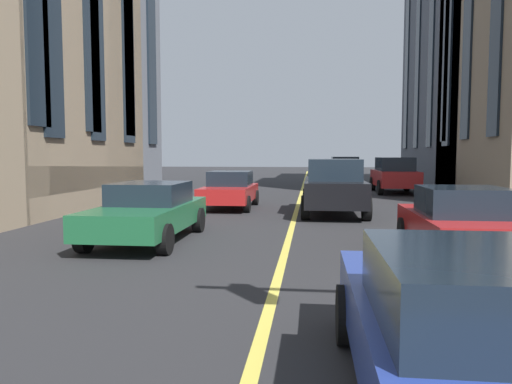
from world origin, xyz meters
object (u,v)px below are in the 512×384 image
object	(u,v)px
car_red_trailing	(230,190)
car_blue_near	(482,337)
car_black_parked_b	(334,186)
car_green_mid	(148,211)
car_red_oncoming	(460,222)
car_red_far	(394,175)
car_grey_parked_a	(344,170)

from	to	relation	value
car_red_trailing	car_blue_near	xyz separation A→B (m)	(-14.32, -4.35, 0.00)
car_blue_near	car_black_parked_b	bearing A→B (deg)	2.25
car_green_mid	car_red_trailing	world-z (taller)	car_red_trailing
car_green_mid	car_blue_near	world-z (taller)	same
car_green_mid	car_red_oncoming	size ratio (longest dim) A/B	1.13
car_red_far	car_black_parked_b	size ratio (longest dim) A/B	1.00
car_green_mid	car_blue_near	bearing A→B (deg)	-145.04
car_red_oncoming	car_black_parked_b	size ratio (longest dim) A/B	0.83
car_blue_near	car_red_far	bearing A→B (deg)	-7.84
car_red_oncoming	car_black_parked_b	world-z (taller)	car_black_parked_b
car_red_far	car_green_mid	xyz separation A→B (m)	(-15.27, 8.17, -0.27)
car_green_mid	car_red_oncoming	bearing A→B (deg)	-98.35
car_red_far	car_blue_near	size ratio (longest dim) A/B	1.07
car_grey_parked_a	car_red_oncoming	world-z (taller)	car_grey_parked_a
car_grey_parked_a	car_red_oncoming	distance (m)	23.48
car_red_trailing	car_black_parked_b	distance (m)	4.10
car_red_far	car_red_oncoming	bearing A→B (deg)	175.03
car_blue_near	car_black_parked_b	world-z (taller)	car_black_parked_b
car_red_far	car_red_oncoming	size ratio (longest dim) A/B	1.21
car_grey_parked_a	car_green_mid	size ratio (longest dim) A/B	1.07
car_red_oncoming	car_red_trailing	xyz separation A→B (m)	(8.06, 6.03, 0.00)
car_grey_parked_a	car_red_trailing	distance (m)	16.30
car_grey_parked_a	car_red_trailing	xyz separation A→B (m)	(-15.41, 5.31, -0.27)
car_red_far	car_red_trailing	distance (m)	11.08
car_grey_parked_a	car_black_parked_b	bearing A→B (deg)	175.00
car_green_mid	car_blue_near	xyz separation A→B (m)	(-7.25, -5.07, 0.00)
car_grey_parked_a	car_red_far	size ratio (longest dim) A/B	1.00
car_grey_parked_a	car_red_far	distance (m)	7.51
car_red_trailing	car_black_parked_b	world-z (taller)	car_black_parked_b
car_red_far	car_green_mid	bearing A→B (deg)	151.85
car_red_far	car_red_trailing	world-z (taller)	car_red_far
car_red_far	car_green_mid	size ratio (longest dim) A/B	1.07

